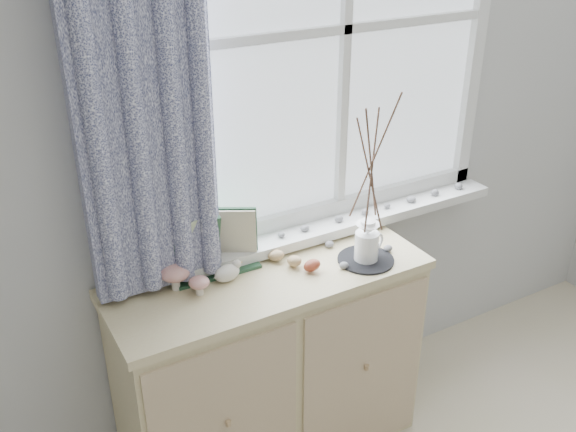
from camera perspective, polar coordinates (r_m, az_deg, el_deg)
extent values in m
cube|color=beige|center=(2.42, -1.42, 7.54)|extent=(4.00, 0.04, 2.60)
cube|color=silver|center=(2.47, 4.92, 16.32)|extent=(1.30, 0.01, 1.40)
cube|color=silver|center=(2.67, 5.18, -0.45)|extent=(1.45, 0.16, 0.04)
cube|color=#0A0F3C|center=(2.00, -13.27, 13.94)|extent=(0.44, 0.06, 1.61)
cube|color=beige|center=(2.62, -1.54, -13.45)|extent=(1.17, 0.43, 0.81)
cube|color=beige|center=(2.36, -1.66, -5.58)|extent=(1.20, 0.45, 0.03)
cube|color=beige|center=(2.60, 6.73, -14.04)|extent=(0.55, 0.01, 0.75)
cylinder|color=silver|center=(2.29, -9.96, -5.70)|extent=(0.03, 0.03, 0.07)
ellipsoid|color=#9D1705|center=(2.27, -10.04, -4.94)|extent=(0.11, 0.11, 0.06)
cylinder|color=silver|center=(2.25, -7.88, -6.39)|extent=(0.03, 0.03, 0.05)
ellipsoid|color=#9D1705|center=(2.24, -7.92, -5.87)|extent=(0.07, 0.07, 0.04)
ellipsoid|color=tan|center=(2.38, 0.57, -4.00)|extent=(0.05, 0.04, 0.06)
ellipsoid|color=tan|center=(2.42, -1.09, -3.50)|extent=(0.05, 0.04, 0.06)
ellipsoid|color=maroon|center=(2.36, 2.15, -4.40)|extent=(0.05, 0.04, 0.06)
cylinder|color=black|center=(2.45, 6.92, -3.87)|extent=(0.21, 0.21, 0.01)
cylinder|color=white|center=(2.42, 7.00, -2.66)|extent=(0.11, 0.11, 0.11)
cone|color=white|center=(2.39, 7.10, -1.13)|extent=(0.09, 0.09, 0.04)
cylinder|color=white|center=(2.38, 7.12, -0.70)|extent=(0.06, 0.06, 0.03)
torus|color=white|center=(2.45, 7.96, -2.25)|extent=(0.07, 0.03, 0.07)
ellipsoid|color=gray|center=(2.39, 4.99, -4.41)|extent=(0.04, 0.03, 0.03)
ellipsoid|color=gray|center=(2.52, 3.70, -2.54)|extent=(0.04, 0.03, 0.03)
ellipsoid|color=gray|center=(2.52, 8.87, -2.88)|extent=(0.04, 0.03, 0.03)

